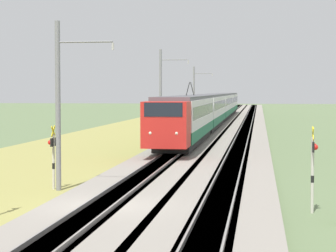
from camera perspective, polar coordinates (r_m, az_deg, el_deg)
ground_plane at (r=23.62m, az=-5.75°, el=-7.63°), size 400.00×400.00×0.00m
ballast_main at (r=72.88m, az=3.59°, el=-0.25°), size 240.00×4.40×0.30m
ballast_adjacent at (r=72.68m, az=6.80°, el=-0.28°), size 240.00×4.40×0.30m
track_main at (r=72.88m, az=3.59°, el=-0.24°), size 240.00×1.57×0.45m
track_adjacent at (r=72.68m, az=6.80°, el=-0.27°), size 240.00×1.57×0.45m
grass_verge at (r=73.66m, az=-1.46°, el=-0.28°), size 240.00×13.97×0.12m
passenger_train at (r=81.85m, az=4.08°, el=1.68°), size 87.69×2.84×5.09m
crossing_signal_far at (r=23.93m, az=12.52°, el=-2.98°), size 0.70×0.23×3.11m
crossing_signal_aux at (r=28.70m, az=-9.98°, el=-2.25°), size 0.70×0.23×2.89m
catenary_mast_near at (r=28.22m, az=-9.43°, el=1.87°), size 0.22×2.56×7.34m
catenary_mast_mid at (r=56.82m, az=-0.59°, el=2.82°), size 0.22×2.56×7.97m
catenary_mast_far at (r=85.87m, az=2.32°, el=2.77°), size 0.22×2.56×7.55m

